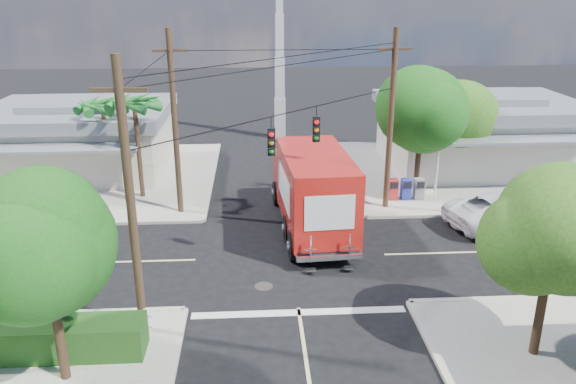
{
  "coord_description": "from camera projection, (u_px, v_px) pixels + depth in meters",
  "views": [
    {
      "loc": [
        -1.43,
        -21.23,
        10.69
      ],
      "look_at": [
        0.0,
        2.0,
        2.2
      ],
      "focal_mm": 35.0,
      "sensor_mm": 36.0,
      "label": 1
    }
  ],
  "objects": [
    {
      "name": "parked_car",
      "position": [
        506.0,
        211.0,
        26.41
      ],
      "size": [
        6.33,
        4.07,
        1.62
      ],
      "primitive_type": "imported",
      "rotation": [
        0.0,
        0.0,
        1.82
      ],
      "color": "silver",
      "rests_on": "ground"
    },
    {
      "name": "vending_boxes",
      "position": [
        406.0,
        189.0,
        29.6
      ],
      "size": [
        1.9,
        0.5,
        1.1
      ],
      "color": "red",
      "rests_on": "sidewalk_ne"
    },
    {
      "name": "road_markings",
      "position": [
        293.0,
        274.0,
        22.27
      ],
      "size": [
        32.0,
        32.0,
        0.01
      ],
      "color": "beige",
      "rests_on": "ground"
    },
    {
      "name": "hedge_sw",
      "position": [
        41.0,
        339.0,
        16.95
      ],
      "size": [
        6.2,
        1.2,
        1.1
      ],
      "primitive_type": "cube",
      "color": "#164114",
      "rests_on": "sidewalk_sw"
    },
    {
      "name": "utility_poles",
      "position": [
        251.0,
        141.0,
        23.46
      ],
      "size": [
        12.0,
        10.68,
        9.0
      ],
      "color": "#473321",
      "rests_on": "ground"
    },
    {
      "name": "palm_nw_front",
      "position": [
        134.0,
        106.0,
        28.52
      ],
      "size": [
        3.01,
        3.08,
        5.59
      ],
      "color": "#422D1C",
      "rests_on": "sidewalk_nw"
    },
    {
      "name": "picket_fence",
      "position": [
        57.0,
        324.0,
        17.72
      ],
      "size": [
        5.94,
        0.06,
        1.0
      ],
      "color": "silver",
      "rests_on": "sidewalk_sw"
    },
    {
      "name": "sidewalk_ne",
      "position": [
        456.0,
        171.0,
        34.45
      ],
      "size": [
        14.12,
        14.12,
        0.14
      ],
      "color": "gray",
      "rests_on": "ground"
    },
    {
      "name": "tree_sw_front",
      "position": [
        44.0,
        246.0,
        14.69
      ],
      "size": [
        3.88,
        3.78,
        6.03
      ],
      "color": "#422D1C",
      "rests_on": "sidewalk_sw"
    },
    {
      "name": "tree_ne_back",
      "position": [
        456.0,
        112.0,
        31.18
      ],
      "size": [
        3.77,
        3.66,
        5.82
      ],
      "color": "#422D1C",
      "rests_on": "sidewalk_ne"
    },
    {
      "name": "ground",
      "position": [
        291.0,
        257.0,
        23.65
      ],
      "size": [
        120.0,
        120.0,
        0.0
      ],
      "primitive_type": "plane",
      "color": "black",
      "rests_on": "ground"
    },
    {
      "name": "radio_tower",
      "position": [
        280.0,
        62.0,
        40.5
      ],
      "size": [
        0.8,
        0.8,
        17.0
      ],
      "color": "silver",
      "rests_on": "ground"
    },
    {
      "name": "building_nw",
      "position": [
        79.0,
        137.0,
        33.88
      ],
      "size": [
        10.8,
        10.2,
        4.3
      ],
      "color": "beige",
      "rests_on": "sidewalk_nw"
    },
    {
      "name": "tree_ne_front",
      "position": [
        422.0,
        110.0,
        28.77
      ],
      "size": [
        4.21,
        4.14,
        6.66
      ],
      "color": "#422D1C",
      "rests_on": "sidewalk_ne"
    },
    {
      "name": "building_ne",
      "position": [
        479.0,
        131.0,
        34.79
      ],
      "size": [
        11.8,
        10.2,
        4.5
      ],
      "color": "beige",
      "rests_on": "sidewalk_ne"
    },
    {
      "name": "sidewalk_nw",
      "position": [
        96.0,
        178.0,
        33.2
      ],
      "size": [
        14.12,
        14.12,
        0.14
      ],
      "color": "gray",
      "rests_on": "ground"
    },
    {
      "name": "delivery_truck",
      "position": [
        312.0,
        189.0,
        25.77
      ],
      "size": [
        3.4,
        9.15,
        3.89
      ],
      "color": "black",
      "rests_on": "ground"
    },
    {
      "name": "pedestrian",
      "position": [
        58.0,
        325.0,
        17.16
      ],
      "size": [
        0.71,
        0.6,
        1.66
      ],
      "primitive_type": "imported",
      "rotation": [
        0.0,
        0.0,
        0.39
      ],
      "color": "#BEAFA3",
      "rests_on": "sidewalk_sw"
    },
    {
      "name": "palm_nw_back",
      "position": [
        103.0,
        108.0,
        29.94
      ],
      "size": [
        3.01,
        3.08,
        5.19
      ],
      "color": "#422D1C",
      "rests_on": "sidewalk_nw"
    },
    {
      "name": "tree_se",
      "position": [
        555.0,
        237.0,
        15.88
      ],
      "size": [
        3.67,
        3.54,
        5.62
      ],
      "color": "#422D1C",
      "rests_on": "sidewalk_se"
    }
  ]
}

